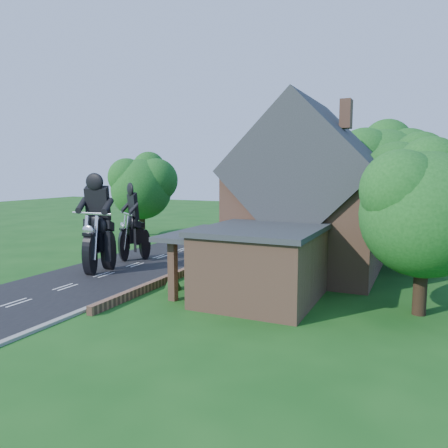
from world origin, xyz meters
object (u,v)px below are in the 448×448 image
at_px(house, 309,199).
at_px(annex, 259,263).
at_px(motorcycle_lead, 100,258).
at_px(motorcycle_follow, 134,249).
at_px(garden_wall, 208,262).

height_order(house, annex, house).
bearing_deg(annex, motorcycle_lead, 173.50).
relative_size(house, motorcycle_follow, 6.06).
xyz_separation_m(garden_wall, motorcycle_follow, (-5.25, -0.74, 0.59)).
bearing_deg(motorcycle_follow, garden_wall, -136.52).
bearing_deg(motorcycle_follow, annex, -169.60).
relative_size(house, annex, 1.45).
bearing_deg(motorcycle_follow, house, -135.90).
xyz_separation_m(annex, motorcycle_follow, (-10.82, 5.06, -0.98)).
height_order(garden_wall, house, house).
xyz_separation_m(garden_wall, annex, (5.57, -5.80, 1.57)).
xyz_separation_m(garden_wall, house, (6.19, 1.00, 4.14)).
bearing_deg(garden_wall, motorcycle_lead, -136.91).
bearing_deg(garden_wall, motorcycle_follow, -171.96).
distance_m(garden_wall, motorcycle_follow, 5.34).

